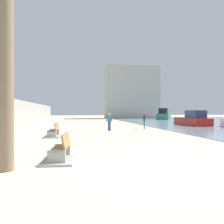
% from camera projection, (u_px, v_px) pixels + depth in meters
% --- Properties ---
extents(ground_plane, '(120.00, 120.00, 0.00)m').
position_uv_depth(ground_plane, '(95.00, 127.00, 25.24)').
color(ground_plane, beige).
extents(seawall, '(0.80, 64.00, 2.75)m').
position_uv_depth(seawall, '(22.00, 115.00, 23.88)').
color(seawall, '#9E9E99').
rests_on(seawall, ground).
extents(palm_tree, '(2.62, 2.66, 7.12)m').
position_uv_depth(palm_tree, '(5.00, 0.00, 6.99)').
color(palm_tree, '#7A6651').
rests_on(palm_tree, ground).
extents(bench_near, '(1.33, 2.21, 0.98)m').
position_uv_depth(bench_near, '(61.00, 154.00, 8.52)').
color(bench_near, '#9E9E99').
rests_on(bench_near, ground).
extents(bench_far, '(1.28, 2.19, 0.98)m').
position_uv_depth(bench_far, '(54.00, 133.00, 16.14)').
color(bench_far, '#9E9E99').
rests_on(bench_far, ground).
extents(person_walking, '(0.52, 0.23, 1.59)m').
position_uv_depth(person_walking, '(109.00, 121.00, 20.79)').
color(person_walking, navy).
rests_on(person_walking, ground).
extents(person_standing, '(0.27, 0.51, 1.66)m').
position_uv_depth(person_standing, '(144.00, 119.00, 22.79)').
color(person_standing, teal).
rests_on(person_standing, ground).
extents(boat_mid_bay, '(2.31, 6.17, 1.79)m').
position_uv_depth(boat_mid_bay, '(193.00, 120.00, 28.30)').
color(boat_mid_bay, red).
rests_on(boat_mid_bay, water_bay).
extents(boat_distant, '(4.08, 4.68, 2.22)m').
position_uv_depth(boat_distant, '(164.00, 115.00, 46.03)').
color(boat_distant, '#337060').
rests_on(boat_distant, water_bay).
extents(harbor_building, '(12.00, 6.00, 11.91)m').
position_uv_depth(harbor_building, '(131.00, 93.00, 54.82)').
color(harbor_building, '#ADAAA3').
rests_on(harbor_building, ground).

